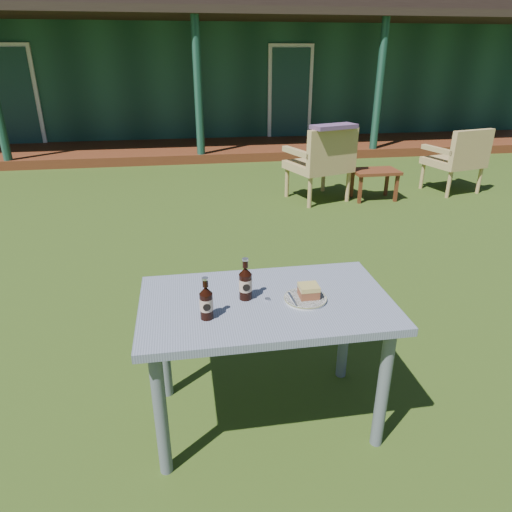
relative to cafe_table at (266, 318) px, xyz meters
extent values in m
plane|color=#334916|center=(0.00, 1.60, -0.62)|extent=(80.00, 80.00, 0.00)
cube|color=#184030|center=(0.00, 11.10, 0.68)|extent=(15.00, 6.00, 2.60)
cube|color=black|center=(0.00, 11.10, 2.13)|extent=(15.80, 6.80, 0.30)
cube|color=#5B2A16|center=(0.00, 7.20, -0.54)|extent=(15.00, 1.80, 0.16)
cube|color=black|center=(0.00, 7.20, 1.83)|extent=(15.40, 2.00, 0.12)
cylinder|color=#184030|center=(0.00, 6.40, 0.61)|extent=(0.14, 0.14, 2.45)
cylinder|color=#184030|center=(3.25, 6.40, 0.61)|extent=(0.14, 0.14, 2.45)
cube|color=white|center=(-3.50, 8.08, 0.38)|extent=(0.95, 0.06, 2.00)
cube|color=#193D38|center=(-3.50, 8.05, 0.38)|extent=(0.80, 0.04, 1.85)
cube|color=white|center=(2.00, 8.08, 0.38)|extent=(0.95, 0.06, 2.00)
cube|color=#193D38|center=(2.00, 8.05, 0.38)|extent=(0.80, 0.04, 1.85)
cube|color=slate|center=(0.00, 0.00, 0.08)|extent=(1.20, 0.70, 0.04)
cylinder|color=slate|center=(-0.52, -0.27, -0.28)|extent=(0.06, 0.06, 0.68)
cylinder|color=slate|center=(0.52, -0.27, -0.28)|extent=(0.06, 0.06, 0.68)
cylinder|color=slate|center=(-0.52, 0.27, -0.28)|extent=(0.06, 0.06, 0.68)
cylinder|color=slate|center=(0.52, 0.27, -0.28)|extent=(0.06, 0.06, 0.68)
cylinder|color=silver|center=(0.19, -0.03, 0.11)|extent=(0.20, 0.20, 0.01)
cylinder|color=olive|center=(0.19, -0.03, 0.11)|extent=(0.20, 0.20, 0.00)
cube|color=brown|center=(0.20, -0.02, 0.14)|extent=(0.09, 0.08, 0.04)
cube|color=tan|center=(0.20, -0.02, 0.17)|extent=(0.09, 0.09, 0.02)
cube|color=silver|center=(0.12, -0.04, 0.12)|extent=(0.02, 0.14, 0.00)
cylinder|color=black|center=(-0.09, 0.03, 0.17)|extent=(0.06, 0.06, 0.13)
cone|color=black|center=(-0.09, 0.03, 0.25)|extent=(0.06, 0.06, 0.04)
cylinder|color=black|center=(-0.09, 0.03, 0.28)|extent=(0.03, 0.03, 0.04)
cylinder|color=silver|center=(-0.09, 0.03, 0.31)|extent=(0.03, 0.03, 0.01)
cylinder|color=tan|center=(-0.09, 0.03, 0.18)|extent=(0.06, 0.06, 0.06)
cylinder|color=black|center=(-0.09, 0.00, 0.18)|extent=(0.04, 0.00, 0.04)
cylinder|color=black|center=(-0.29, -0.12, 0.16)|extent=(0.06, 0.06, 0.12)
cone|color=black|center=(-0.29, -0.12, 0.24)|extent=(0.06, 0.06, 0.03)
cylinder|color=black|center=(-0.29, -0.12, 0.28)|extent=(0.02, 0.02, 0.03)
cylinder|color=silver|center=(-0.29, -0.12, 0.30)|extent=(0.03, 0.03, 0.01)
cylinder|color=tan|center=(-0.29, -0.12, 0.17)|extent=(0.06, 0.06, 0.06)
cylinder|color=black|center=(-0.29, -0.15, 0.17)|extent=(0.03, 0.00, 0.03)
cylinder|color=silver|center=(0.01, 0.00, 0.11)|extent=(0.03, 0.03, 0.01)
cube|color=tan|center=(1.42, 3.89, -0.17)|extent=(0.89, 0.86, 0.10)
cube|color=tan|center=(1.51, 3.62, 0.11)|extent=(0.71, 0.31, 0.47)
cube|color=tan|center=(1.71, 4.02, 0.03)|extent=(0.27, 0.62, 0.07)
cube|color=tan|center=(1.11, 3.82, 0.03)|extent=(0.27, 0.62, 0.07)
cylinder|color=tan|center=(1.62, 4.25, -0.42)|extent=(0.06, 0.06, 0.40)
cylinder|color=tan|center=(1.04, 4.06, -0.42)|extent=(0.06, 0.06, 0.40)
cylinder|color=tan|center=(1.79, 3.72, -0.42)|extent=(0.06, 0.06, 0.40)
cylinder|color=tan|center=(1.22, 3.53, -0.42)|extent=(0.06, 0.06, 0.40)
cube|color=tan|center=(3.41, 3.98, -0.21)|extent=(0.79, 0.76, 0.09)
cube|color=tan|center=(3.47, 3.72, 0.06)|extent=(0.66, 0.24, 0.43)
cube|color=tan|center=(3.69, 4.07, -0.02)|extent=(0.21, 0.58, 0.06)
cube|color=tan|center=(3.12, 3.93, -0.02)|extent=(0.21, 0.58, 0.06)
cylinder|color=tan|center=(3.61, 4.29, -0.44)|extent=(0.05, 0.05, 0.37)
cylinder|color=tan|center=(3.07, 4.16, -0.44)|extent=(0.05, 0.05, 0.37)
cylinder|color=tan|center=(3.74, 3.79, -0.44)|extent=(0.05, 0.05, 0.37)
cylinder|color=tan|center=(3.20, 3.66, -0.44)|extent=(0.05, 0.05, 0.37)
cube|color=#5F4067|center=(1.51, 3.62, 0.37)|extent=(0.62, 0.40, 0.05)
cube|color=#5B2A16|center=(2.17, 3.76, -0.24)|extent=(0.60, 0.40, 0.04)
cube|color=#5B2A16|center=(1.92, 3.61, -0.44)|extent=(0.04, 0.04, 0.36)
cube|color=#5B2A16|center=(2.42, 3.61, -0.44)|extent=(0.04, 0.04, 0.36)
cube|color=#5B2A16|center=(1.92, 3.91, -0.44)|extent=(0.04, 0.04, 0.36)
cube|color=#5B2A16|center=(2.42, 3.91, -0.44)|extent=(0.04, 0.04, 0.36)
camera|label=1|loc=(-0.36, -1.88, 1.18)|focal=32.00mm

